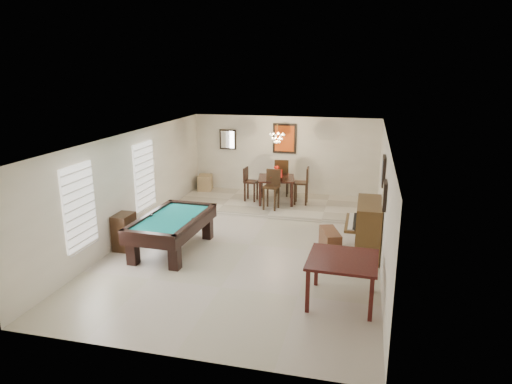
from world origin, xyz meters
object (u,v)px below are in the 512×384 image
at_px(dining_chair_south, 271,190).
at_px(dining_chair_north, 282,177).
at_px(dining_chair_east, 301,186).
at_px(chandelier, 277,135).
at_px(corner_bench, 205,182).
at_px(upright_piano, 362,228).
at_px(dining_table, 276,188).
at_px(square_table, 342,280).
at_px(flower_vase, 276,170).
at_px(apothecary_chest, 124,232).
at_px(pool_table, 173,234).
at_px(piano_bench, 330,240).
at_px(dining_chair_west, 251,184).

relative_size(dining_chair_south, dining_chair_north, 0.96).
distance_m(dining_chair_east, chandelier, 1.69).
height_order(corner_bench, chandelier, chandelier).
height_order(upright_piano, dining_chair_south, dining_chair_south).
relative_size(upright_piano, dining_table, 1.36).
bearing_deg(square_table, flower_vase, 112.56).
height_order(apothecary_chest, flower_vase, flower_vase).
bearing_deg(pool_table, dining_chair_east, 61.31).
bearing_deg(dining_chair_east, dining_chair_south, -48.49).
bearing_deg(piano_bench, dining_chair_east, 109.77).
relative_size(flower_vase, dining_chair_west, 0.25).
distance_m(square_table, corner_bench, 8.05).
bearing_deg(upright_piano, flower_vase, 129.32).
distance_m(pool_table, dining_table, 4.34).
bearing_deg(corner_bench, apothecary_chest, -91.80).
xyz_separation_m(square_table, corner_bench, (-4.90, 6.38, -0.05)).
bearing_deg(dining_chair_east, piano_bench, 17.52).
distance_m(dining_table, dining_chair_west, 0.79).
distance_m(piano_bench, chandelier, 4.11).
xyz_separation_m(pool_table, chandelier, (1.65, 3.94, 1.81)).
xyz_separation_m(square_table, apothecary_chest, (-5.06, 1.34, 0.00)).
distance_m(dining_chair_south, corner_bench, 3.05).
xyz_separation_m(upright_piano, chandelier, (-2.57, 3.08, 1.59)).
xyz_separation_m(upright_piano, dining_table, (-2.59, 3.16, -0.05)).
bearing_deg(upright_piano, chandelier, 129.81).
bearing_deg(piano_bench, upright_piano, 0.16).
xyz_separation_m(dining_table, corner_bench, (-2.60, 0.85, -0.19)).
xyz_separation_m(dining_table, dining_chair_east, (0.76, 0.01, 0.12)).
bearing_deg(dining_table, dining_chair_west, -179.13).
xyz_separation_m(piano_bench, dining_table, (-1.90, 3.17, 0.32)).
relative_size(pool_table, corner_bench, 4.24).
distance_m(dining_chair_north, chandelier, 1.73).
xyz_separation_m(square_table, dining_chair_west, (-3.08, 5.52, 0.22)).
bearing_deg(dining_table, square_table, -67.44).
xyz_separation_m(apothecary_chest, chandelier, (2.78, 4.11, 1.78)).
distance_m(upright_piano, corner_bench, 6.57).
height_order(dining_chair_west, corner_bench, dining_chair_west).
xyz_separation_m(upright_piano, apothecary_chest, (-5.35, -1.03, -0.19)).
bearing_deg(dining_chair_west, apothecary_chest, 158.27).
relative_size(dining_chair_north, dining_chair_east, 1.06).
xyz_separation_m(dining_chair_north, corner_bench, (-2.62, 0.05, -0.34)).
height_order(piano_bench, dining_chair_north, dining_chair_north).
xyz_separation_m(pool_table, dining_chair_east, (2.38, 4.03, 0.29)).
distance_m(pool_table, upright_piano, 4.31).
bearing_deg(flower_vase, dining_chair_east, 0.53).
bearing_deg(dining_chair_south, corner_bench, 156.09).
xyz_separation_m(dining_chair_south, corner_bench, (-2.60, 1.58, -0.32)).
distance_m(pool_table, chandelier, 4.64).
bearing_deg(dining_chair_north, dining_table, 82.85).
relative_size(square_table, piano_bench, 1.41).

